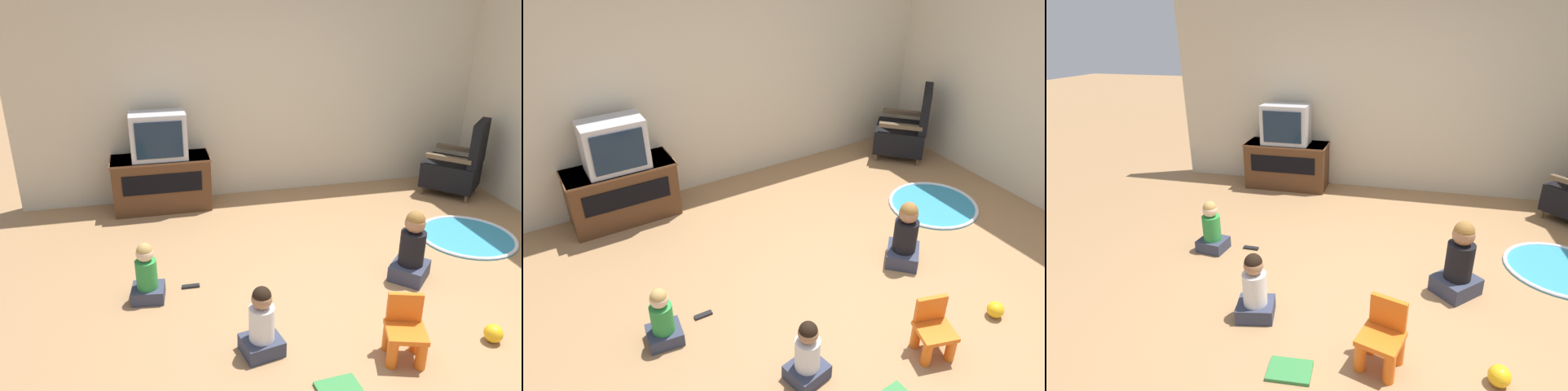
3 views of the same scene
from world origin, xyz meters
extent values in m
plane|color=#9E754C|center=(0.00, 0.00, 0.00)|extent=(30.00, 30.00, 0.00)
cube|color=beige|center=(-0.18, 2.55, 1.29)|extent=(5.65, 0.12, 2.57)
cube|color=#4C2D19|center=(-1.43, 2.24, 0.31)|extent=(1.07, 0.45, 0.61)
cube|color=brown|center=(-1.43, 2.24, 0.60)|extent=(1.10, 0.46, 0.02)
cube|color=black|center=(-1.43, 2.02, 0.38)|extent=(0.86, 0.01, 0.22)
cube|color=#B7B7BC|center=(-1.43, 2.22, 0.87)|extent=(0.60, 0.36, 0.51)
cube|color=#142338|center=(-1.43, 2.04, 0.87)|extent=(0.50, 0.02, 0.40)
cylinder|color=brown|center=(2.03, 2.24, 0.05)|extent=(0.04, 0.04, 0.10)
cylinder|color=brown|center=(1.70, 1.93, 0.05)|extent=(0.04, 0.04, 0.10)
cylinder|color=orange|center=(-0.08, -0.81, 0.12)|extent=(0.07, 0.07, 0.24)
cylinder|color=orange|center=(0.10, -0.86, 0.12)|extent=(0.07, 0.07, 0.24)
cylinder|color=orange|center=(-0.03, -0.64, 0.12)|extent=(0.07, 0.07, 0.24)
cylinder|color=orange|center=(0.15, -0.69, 0.12)|extent=(0.07, 0.07, 0.24)
cube|color=orange|center=(0.03, -0.75, 0.22)|extent=(0.33, 0.32, 0.04)
cube|color=orange|center=(0.07, -0.64, 0.34)|extent=(0.24, 0.10, 0.21)
cylinder|color=teal|center=(1.55, 0.76, 0.01)|extent=(0.97, 0.97, 0.01)
torus|color=silver|center=(1.55, 0.76, 0.01)|extent=(0.97, 0.97, 0.04)
cube|color=#33384C|center=(0.59, 0.19, 0.07)|extent=(0.43, 0.43, 0.14)
cylinder|color=black|center=(0.59, 0.19, 0.30)|extent=(0.21, 0.21, 0.31)
sphere|color=#9E7051|center=(0.59, 0.19, 0.53)|extent=(0.17, 0.17, 0.17)
sphere|color=olive|center=(0.59, 0.19, 0.56)|extent=(0.16, 0.16, 0.16)
cube|color=#33384C|center=(-0.90, -0.47, 0.06)|extent=(0.31, 0.29, 0.12)
cylinder|color=silver|center=(-0.90, -0.47, 0.25)|extent=(0.18, 0.18, 0.25)
sphere|color=#9E7051|center=(-0.90, -0.47, 0.44)|extent=(0.14, 0.14, 0.14)
sphere|color=black|center=(-0.90, -0.47, 0.47)|extent=(0.13, 0.13, 0.13)
cube|color=#33384C|center=(-1.66, 0.39, 0.06)|extent=(0.29, 0.26, 0.11)
cylinder|color=#2D8C3F|center=(-1.66, 0.39, 0.24)|extent=(0.17, 0.17, 0.24)
sphere|color=beige|center=(-1.66, 0.39, 0.42)|extent=(0.14, 0.14, 0.14)
sphere|color=tan|center=(-1.66, 0.39, 0.45)|extent=(0.13, 0.13, 0.13)
sphere|color=yellow|center=(0.75, -0.74, 0.07)|extent=(0.13, 0.13, 0.13)
cube|color=#337F3D|center=(-0.51, -0.94, 0.01)|extent=(0.29, 0.21, 0.02)
cube|color=black|center=(-1.30, 0.48, 0.01)|extent=(0.15, 0.05, 0.02)
camera|label=1|loc=(-1.57, -3.27, 2.40)|focal=35.00mm
camera|label=2|loc=(-2.28, -2.48, 3.01)|focal=35.00mm
camera|label=3|loc=(0.05, -2.81, 2.01)|focal=28.00mm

